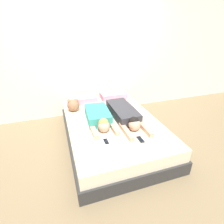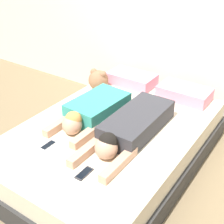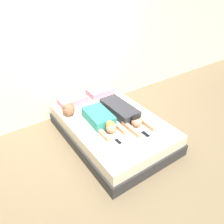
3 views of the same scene
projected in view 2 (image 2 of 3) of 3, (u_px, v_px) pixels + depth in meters
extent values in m
plane|color=#7F6B4C|center=(112.00, 160.00, 3.06)|extent=(12.00, 12.00, 0.00)
cube|color=silver|center=(178.00, 2.00, 3.29)|extent=(12.00, 0.06, 2.60)
cube|color=#2D2D2D|center=(112.00, 152.00, 3.01)|extent=(1.50, 2.19, 0.20)
cube|color=beige|center=(112.00, 135.00, 2.90)|extent=(1.44, 2.13, 0.20)
cube|color=pink|center=(132.00, 79.00, 3.61)|extent=(0.54, 0.31, 0.13)
cube|color=pink|center=(184.00, 93.00, 3.29)|extent=(0.54, 0.31, 0.13)
cube|color=teal|center=(98.00, 107.00, 2.98)|extent=(0.40, 0.62, 0.18)
sphere|color=tan|center=(72.00, 125.00, 2.71)|extent=(0.18, 0.18, 0.18)
sphere|color=#D18C47|center=(73.00, 120.00, 2.71)|extent=(0.15, 0.15, 0.15)
cube|color=tan|center=(58.00, 126.00, 2.80)|extent=(0.07, 0.33, 0.07)
cube|color=tan|center=(85.00, 137.00, 2.65)|extent=(0.07, 0.33, 0.07)
cube|color=#333338|center=(137.00, 122.00, 2.76)|extent=(0.36, 0.79, 0.17)
sphere|color=tan|center=(106.00, 148.00, 2.42)|extent=(0.18, 0.18, 0.18)
sphere|color=black|center=(108.00, 142.00, 2.41)|extent=(0.16, 0.16, 0.16)
cube|color=tan|center=(87.00, 150.00, 2.49)|extent=(0.07, 0.44, 0.07)
cube|color=tan|center=(119.00, 164.00, 2.34)|extent=(0.07, 0.44, 0.07)
cube|color=silver|center=(48.00, 145.00, 2.59)|extent=(0.06, 0.15, 0.01)
cube|color=black|center=(48.00, 145.00, 2.59)|extent=(0.05, 0.13, 0.00)
cube|color=#2D2D33|center=(84.00, 173.00, 2.29)|extent=(0.06, 0.15, 0.01)
cube|color=black|center=(84.00, 173.00, 2.29)|extent=(0.05, 0.13, 0.00)
sphere|color=#996647|center=(98.00, 80.00, 3.46)|extent=(0.22, 0.22, 0.22)
sphere|color=#996647|center=(94.00, 72.00, 3.45)|extent=(0.08, 0.08, 0.08)
sphere|color=#996647|center=(103.00, 74.00, 3.39)|extent=(0.08, 0.08, 0.08)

